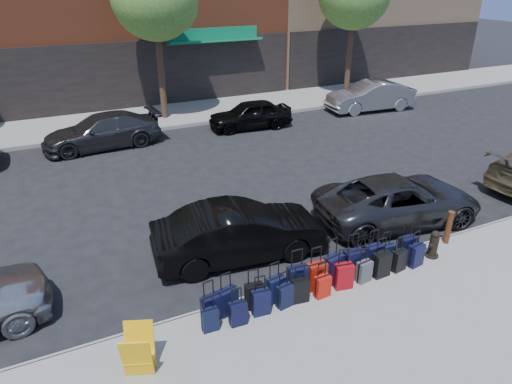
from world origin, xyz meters
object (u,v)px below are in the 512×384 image
suitcase_front_5 (317,276)px  car_far_1 (102,131)px  car_near_1 (240,232)px  car_far_3 (370,96)px  fire_hydrant (434,245)px  car_near_2 (398,200)px  bollard (449,227)px  display_rack (138,352)px  car_far_2 (250,114)px

suitcase_front_5 → car_far_1: bearing=104.1°
suitcase_front_5 → car_near_1: (-0.92, 2.05, 0.22)m
car_near_1 → car_far_3: (11.40, 9.51, 0.05)m
fire_hydrant → car_near_2: 2.09m
car_far_3 → car_near_1: bearing=-44.7°
car_far_1 → bollard: bearing=26.6°
suitcase_front_5 → car_near_2: size_ratio=0.22×
suitcase_front_5 → bollard: (4.00, 0.17, 0.14)m
display_rack → car_near_1: size_ratio=0.21×
display_rack → car_near_2: car_near_2 is taller
fire_hydrant → car_far_1: size_ratio=0.15×
fire_hydrant → bollard: size_ratio=0.80×
car_near_2 → car_far_2: car_near_2 is taller
fire_hydrant → car_far_3: bearing=42.7°
car_far_1 → suitcase_front_5: bearing=9.5°
car_near_1 → car_far_3: car_far_3 is taller
suitcase_front_5 → bollard: suitcase_front_5 is taller
fire_hydrant → car_near_1: size_ratio=0.17×
fire_hydrant → car_near_1: car_near_1 is taller
car_near_2 → car_far_3: bearing=-26.5°
car_near_1 → car_far_1: (-1.81, 9.67, -0.02)m
car_near_1 → car_far_2: bearing=-20.0°
car_near_1 → car_far_2: size_ratio=1.13×
suitcase_front_5 → car_near_1: bearing=115.2°
car_far_1 → car_far_3: 13.21m
bollard → car_near_2: car_near_2 is taller
car_near_1 → car_far_3: 14.84m
fire_hydrant → car_near_1: bearing=136.5°
car_far_2 → car_far_3: car_far_3 is taller
suitcase_front_5 → fire_hydrant: bearing=-1.8°
bollard → car_far_3: size_ratio=0.20×
car_near_2 → car_far_2: 9.63m
suitcase_front_5 → car_far_1: (-2.73, 11.72, 0.20)m
car_far_1 → car_far_3: (13.21, -0.16, 0.08)m
car_near_1 → car_far_2: (4.61, 9.42, -0.06)m
suitcase_front_5 → car_far_1: size_ratio=0.22×
bollard → car_far_1: (-6.74, 11.55, 0.06)m
car_near_1 → display_rack: bearing=137.9°
bollard → car_far_3: bearing=60.4°
car_near_1 → car_far_2: 10.48m
fire_hydrant → car_far_2: 11.62m
fire_hydrant → display_rack: display_rack is taller
fire_hydrant → car_far_2: bearing=72.2°
bollard → display_rack: display_rack is taller
car_far_2 → car_far_1: bearing=-87.0°
display_rack → car_far_2: 14.37m
fire_hydrant → bollard: (0.79, 0.32, 0.13)m
fire_hydrant → car_near_2: size_ratio=0.15×
display_rack → car_far_3: car_far_3 is taller
car_near_1 → car_far_2: car_near_1 is taller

